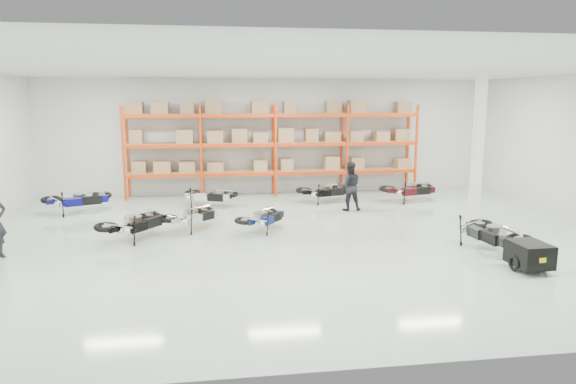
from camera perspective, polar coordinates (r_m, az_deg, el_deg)
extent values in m
plane|color=#B6CBB9|center=(14.00, 1.62, -5.00)|extent=(18.00, 18.00, 0.00)
plane|color=white|center=(13.55, 1.72, 13.72)|extent=(18.00, 18.00, 0.00)
plane|color=silver|center=(20.50, -1.72, 6.18)|extent=(18.00, 0.00, 18.00)
plane|color=silver|center=(6.87, 11.76, -1.77)|extent=(18.00, 0.00, 18.00)
cube|color=#E53B0C|center=(19.68, -17.83, 4.08)|extent=(0.08, 0.08, 3.50)
cube|color=#E53B0C|center=(20.56, -17.42, 4.34)|extent=(0.08, 0.08, 3.50)
cube|color=#E53B0C|center=(19.41, -9.63, 4.34)|extent=(0.08, 0.08, 3.50)
cube|color=#E53B0C|center=(20.31, -9.58, 4.59)|extent=(0.08, 0.08, 3.50)
cube|color=#E53B0C|center=(19.55, -1.38, 4.52)|extent=(0.08, 0.08, 3.50)
cube|color=#E53B0C|center=(20.44, -1.68, 4.76)|extent=(0.08, 0.08, 3.50)
cube|color=#E53B0C|center=(20.07, 6.61, 4.60)|extent=(0.08, 0.08, 3.50)
cube|color=#E53B0C|center=(20.94, 5.98, 4.84)|extent=(0.08, 0.08, 3.50)
cube|color=#E53B0C|center=(20.97, 14.05, 4.60)|extent=(0.08, 0.08, 3.50)
cube|color=#E53B0C|center=(21.80, 13.16, 4.83)|extent=(0.08, 0.08, 3.50)
cube|color=#E53B0C|center=(19.60, -13.66, 1.75)|extent=(2.70, 0.08, 0.12)
cube|color=#E53B0C|center=(20.48, -13.43, 2.11)|extent=(2.70, 0.08, 0.12)
cube|color=tan|center=(20.03, -13.55, 2.13)|extent=(2.68, 0.88, 0.02)
cube|color=tan|center=(20.00, -13.58, 2.78)|extent=(2.40, 0.70, 0.44)
cube|color=#E53B0C|center=(19.53, -5.45, 1.96)|extent=(2.70, 0.08, 0.12)
cube|color=#E53B0C|center=(20.42, -5.58, 2.31)|extent=(2.70, 0.08, 0.12)
cube|color=tan|center=(19.97, -5.52, 2.34)|extent=(2.68, 0.88, 0.02)
cube|color=tan|center=(19.94, -5.53, 2.99)|extent=(2.40, 0.70, 0.44)
cube|color=#E53B0C|center=(19.86, 2.65, 2.13)|extent=(2.70, 0.08, 0.12)
cube|color=#E53B0C|center=(20.74, 2.18, 2.47)|extent=(2.70, 0.08, 0.12)
cube|color=tan|center=(20.29, 2.41, 2.50)|extent=(2.68, 0.88, 0.02)
cube|color=tan|center=(20.26, 2.41, 3.14)|extent=(2.40, 0.70, 0.44)
cube|color=#E53B0C|center=(20.57, 10.33, 2.25)|extent=(2.70, 0.08, 0.12)
cube|color=#E53B0C|center=(21.42, 9.57, 2.58)|extent=(2.70, 0.08, 0.12)
cube|color=tan|center=(20.99, 9.95, 2.61)|extent=(2.68, 0.88, 0.02)
cube|color=tan|center=(20.96, 9.97, 3.23)|extent=(2.40, 0.70, 0.44)
cube|color=#E53B0C|center=(19.47, -13.79, 4.95)|extent=(2.70, 0.08, 0.12)
cube|color=#E53B0C|center=(20.37, -13.56, 5.17)|extent=(2.70, 0.08, 0.12)
cube|color=tan|center=(19.92, -13.68, 5.27)|extent=(2.68, 0.88, 0.02)
cube|color=tan|center=(19.90, -13.71, 5.93)|extent=(2.40, 0.70, 0.44)
cube|color=#E53B0C|center=(19.41, -5.50, 5.18)|extent=(2.70, 0.08, 0.12)
cube|color=#E53B0C|center=(20.30, -5.63, 5.39)|extent=(2.70, 0.08, 0.12)
cube|color=tan|center=(19.85, -5.57, 5.49)|extent=(2.68, 0.88, 0.02)
cube|color=tan|center=(19.83, -5.58, 6.15)|extent=(2.40, 0.70, 0.44)
cube|color=#E53B0C|center=(19.74, 2.67, 5.29)|extent=(2.70, 0.08, 0.12)
cube|color=#E53B0C|center=(20.62, 2.20, 5.50)|extent=(2.70, 0.08, 0.12)
cube|color=tan|center=(20.18, 2.43, 5.60)|extent=(2.68, 0.88, 0.02)
cube|color=tan|center=(20.16, 2.44, 6.25)|extent=(2.40, 0.70, 0.44)
cube|color=#E53B0C|center=(20.46, 10.43, 5.31)|extent=(2.70, 0.08, 0.12)
cube|color=#E53B0C|center=(21.31, 9.66, 5.51)|extent=(2.70, 0.08, 0.12)
cube|color=tan|center=(20.88, 10.04, 5.60)|extent=(2.68, 0.88, 0.02)
cube|color=tan|center=(20.86, 10.06, 6.23)|extent=(2.40, 0.70, 0.44)
cube|color=#E53B0C|center=(19.41, -13.93, 8.19)|extent=(2.70, 0.08, 0.12)
cube|color=#E53B0C|center=(20.31, -13.68, 8.27)|extent=(2.70, 0.08, 0.12)
cube|color=tan|center=(19.86, -13.81, 8.43)|extent=(2.68, 0.88, 0.02)
cube|color=tan|center=(19.86, -13.84, 9.09)|extent=(2.40, 0.70, 0.44)
cube|color=#E53B0C|center=(19.35, -5.56, 8.43)|extent=(2.70, 0.08, 0.12)
cube|color=#E53B0C|center=(20.24, -5.68, 8.49)|extent=(2.70, 0.08, 0.12)
cube|color=tan|center=(19.79, -5.63, 8.66)|extent=(2.68, 0.88, 0.02)
cube|color=tan|center=(19.79, -5.64, 9.33)|extent=(2.40, 0.70, 0.44)
cube|color=#E53B0C|center=(19.68, 2.70, 8.49)|extent=(2.70, 0.08, 0.12)
cube|color=#E53B0C|center=(20.56, 2.22, 8.56)|extent=(2.70, 0.08, 0.12)
cube|color=tan|center=(20.12, 2.46, 8.72)|extent=(2.68, 0.88, 0.02)
cube|color=tan|center=(20.12, 2.46, 9.38)|extent=(2.40, 0.70, 0.44)
cube|color=#E53B0C|center=(20.40, 10.53, 8.39)|extent=(2.70, 0.08, 0.12)
cube|color=#E53B0C|center=(21.25, 9.75, 8.47)|extent=(2.70, 0.08, 0.12)
cube|color=tan|center=(20.82, 10.14, 8.62)|extent=(2.68, 0.88, 0.02)
cube|color=tan|center=(20.82, 10.16, 9.25)|extent=(2.40, 0.70, 0.44)
cube|color=white|center=(15.80, 20.32, 4.41)|extent=(0.25, 0.25, 4.50)
cube|color=black|center=(12.34, 25.24, -6.26)|extent=(0.71, 0.90, 0.51)
cube|color=yellow|center=(11.99, 26.41, -6.81)|extent=(0.15, 0.02, 0.10)
torus|color=black|center=(12.21, 23.78, -7.23)|extent=(0.07, 0.35, 0.35)
torus|color=black|center=(12.59, 26.53, -6.93)|extent=(0.07, 0.35, 0.35)
cylinder|color=black|center=(12.82, 23.78, -5.35)|extent=(0.05, 0.84, 0.04)
imported|color=black|center=(17.32, 6.83, 0.64)|extent=(0.84, 0.68, 1.65)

